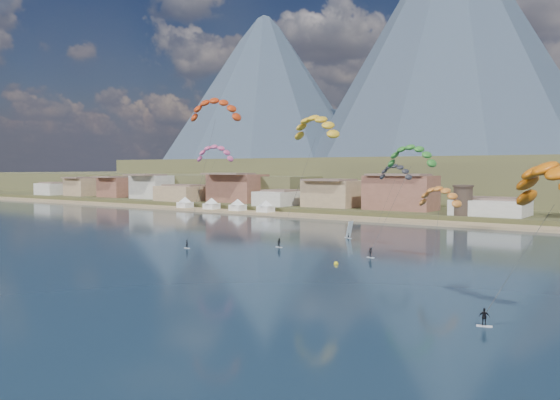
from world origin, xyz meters
name	(u,v)px	position (x,y,z in m)	size (l,w,h in m)	color
ground	(134,291)	(0.00, 0.00, 0.00)	(2400.00, 2400.00, 0.00)	black
beach	(435,223)	(0.00, 106.00, 0.25)	(2200.00, 12.00, 0.90)	tan
town	(337,190)	(-40.00, 122.00, 8.00)	(400.00, 24.00, 12.00)	silver
watchtower	(463,200)	(5.00, 114.00, 6.37)	(5.82, 5.82, 8.60)	#47382D
beach_tents	(224,201)	(-76.25, 106.00, 3.71)	(43.40, 6.40, 5.00)	white
kitesurfer_red	(215,106)	(-24.59, 43.42, 28.30)	(11.96, 16.66, 31.52)	silver
kitesurfer_yellow	(316,124)	(-8.31, 56.94, 24.76)	(12.10, 17.44, 28.70)	silver
kitesurfer_orange	(555,178)	(45.49, 17.22, 14.47)	(11.46, 14.59, 18.14)	silver
kitesurfer_green	(411,153)	(14.82, 52.79, 18.14)	(9.62, 13.77, 21.57)	silver
distant_kite_pink	(215,150)	(-36.87, 57.06, 19.60)	(9.92, 7.67, 22.42)	#262626
distant_kite_dark	(395,169)	(3.44, 71.51, 15.09)	(7.93, 5.64, 17.82)	#262626
distant_kite_orange	(440,193)	(22.74, 46.15, 11.25)	(8.25, 6.21, 14.37)	#262626
windsurfer	(349,233)	(-4.02, 63.89, 1.20)	(2.39, 2.38, 3.79)	silver
buoy	(336,264)	(11.04, 31.94, 0.13)	(0.73, 0.73, 0.73)	yellow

